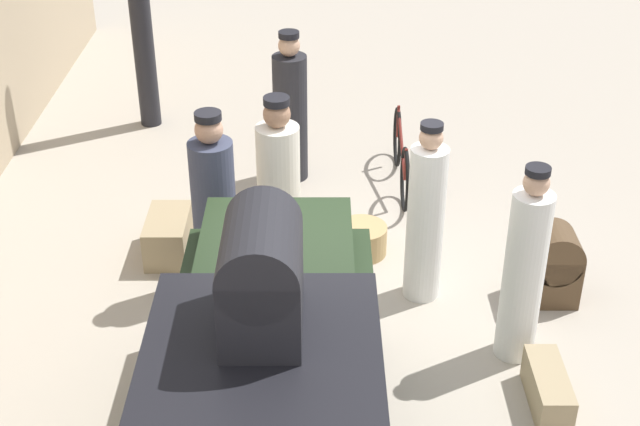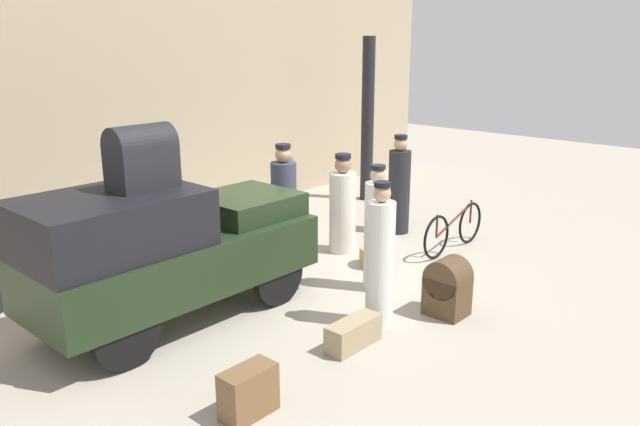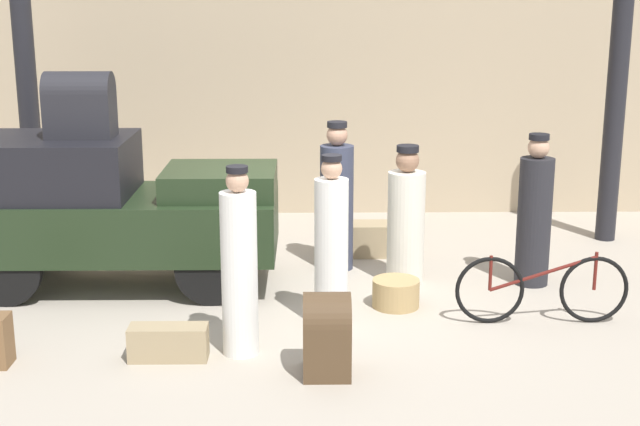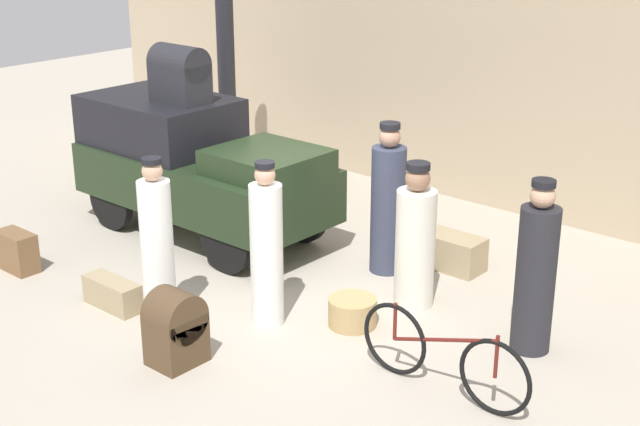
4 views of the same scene
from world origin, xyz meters
name	(u,v)px [view 1 (image 1 of 4)]	position (x,y,z in m)	size (l,w,h in m)	color
ground_plane	(342,312)	(0.00, 0.00, 0.00)	(30.00, 30.00, 0.00)	#A89E8E
truck	(269,401)	(-2.27, 0.54, 0.97)	(3.62, 1.50, 1.75)	black
bicycle	(401,156)	(2.48, -0.73, 0.37)	(1.80, 0.04, 0.76)	black
wicker_basket	(362,240)	(1.02, -0.23, 0.15)	(0.51, 0.51, 0.31)	tan
porter_carrying_trunk	(279,180)	(1.21, 0.62, 0.74)	(0.44, 0.44, 1.64)	silver
conductor_in_dark_uniform	(290,113)	(2.69, 0.54, 0.81)	(0.39, 0.39, 1.78)	#232328
porter_lifting_near_truck	(425,219)	(0.30, -0.76, 0.83)	(0.34, 0.34, 1.78)	white
porter_standing_middle	(524,272)	(-0.58, -1.48, 0.84)	(0.34, 0.34, 1.81)	white
porter_with_bicycle	(214,212)	(0.42, 1.17, 0.84)	(0.41, 0.41, 1.83)	#33384C
trunk_wicker_pale	(169,236)	(1.00, 1.74, 0.21)	(0.74, 0.41, 0.42)	#9E8966
trunk_umber_medium	(548,389)	(-1.24, -1.62, 0.16)	(0.74, 0.27, 0.33)	#9E8966
suitcase_tan_flat	(552,264)	(0.23, -1.96, 0.38)	(0.43, 0.50, 0.76)	#4C3823
trunk_on_truck_roof	(261,273)	(-2.47, 0.54, 2.13)	(0.74, 0.46, 0.74)	#232328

